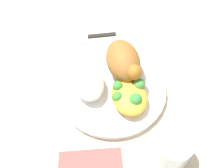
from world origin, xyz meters
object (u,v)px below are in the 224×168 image
object	(u,v)px
roasted_chicken	(124,61)
rice_pile	(89,82)
mac_cheese_with_broccoli	(129,95)
knife	(115,34)
fork	(103,41)
water_glass	(172,150)
plate	(112,89)

from	to	relation	value
roasted_chicken	rice_pile	distance (m)	0.10
roasted_chicken	mac_cheese_with_broccoli	size ratio (longest dim) A/B	1.25
knife	mac_cheese_with_broccoli	bearing A→B (deg)	-7.12
roasted_chicken	fork	world-z (taller)	roasted_chicken
roasted_chicken	fork	size ratio (longest dim) A/B	0.90
fork	water_glass	size ratio (longest dim) A/B	1.83
rice_pile	mac_cheese_with_broccoli	distance (m)	0.10
roasted_chicken	mac_cheese_with_broccoli	xyz separation A→B (m)	(0.08, -0.01, -0.02)
rice_pile	fork	bearing A→B (deg)	155.95
rice_pile	mac_cheese_with_broccoli	world-z (taller)	same
mac_cheese_with_broccoli	knife	distance (m)	0.24
fork	roasted_chicken	bearing A→B (deg)	8.39
mac_cheese_with_broccoli	roasted_chicken	bearing A→B (deg)	173.47
rice_pile	fork	size ratio (longest dim) A/B	0.73
rice_pile	knife	xyz separation A→B (m)	(-0.18, 0.11, -0.04)
water_glass	roasted_chicken	bearing A→B (deg)	-171.05
water_glass	rice_pile	bearing A→B (deg)	-147.64
roasted_chicken	fork	xyz separation A→B (m)	(-0.13, -0.02, -0.06)
roasted_chicken	mac_cheese_with_broccoli	world-z (taller)	roasted_chicken
plate	fork	distance (m)	0.17
rice_pile	mac_cheese_with_broccoli	xyz separation A→B (m)	(0.06, 0.08, -0.00)
plate	knife	size ratio (longest dim) A/B	1.36
knife	water_glass	size ratio (longest dim) A/B	2.44
roasted_chicken	rice_pile	size ratio (longest dim) A/B	1.24
roasted_chicken	knife	size ratio (longest dim) A/B	0.67
roasted_chicken	mac_cheese_with_broccoli	bearing A→B (deg)	-6.53
plate	fork	bearing A→B (deg)	173.97
plate	knife	distance (m)	0.20
roasted_chicken	knife	bearing A→B (deg)	172.56
rice_pile	water_glass	world-z (taller)	water_glass
plate	water_glass	size ratio (longest dim) A/B	3.32
plate	knife	world-z (taller)	plate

